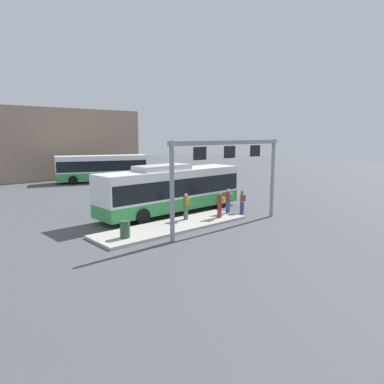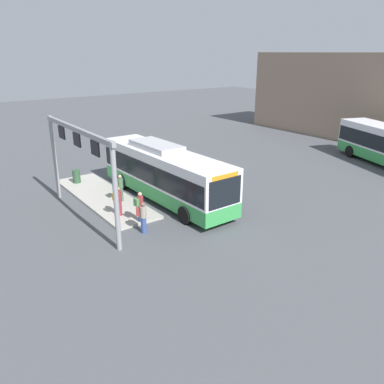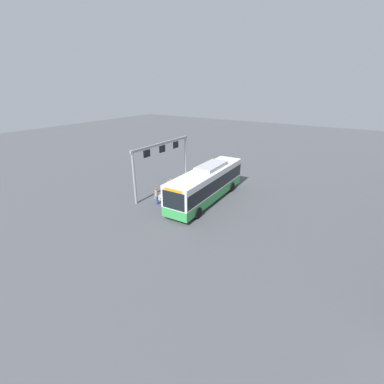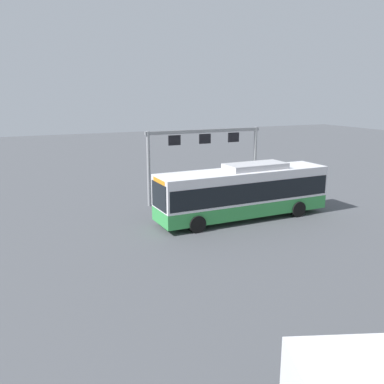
{
  "view_description": "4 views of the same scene",
  "coord_description": "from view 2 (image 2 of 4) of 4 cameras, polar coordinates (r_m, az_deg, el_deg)",
  "views": [
    {
      "loc": [
        -15.28,
        -19.14,
        5.49
      ],
      "look_at": [
        1.01,
        -0.97,
        1.52
      ],
      "focal_mm": 33.0,
      "sensor_mm": 36.0,
      "label": 1
    },
    {
      "loc": [
        19.43,
        -12.08,
        8.78
      ],
      "look_at": [
        3.71,
        -0.59,
        1.68
      ],
      "focal_mm": 36.08,
      "sensor_mm": 36.0,
      "label": 2
    },
    {
      "loc": [
        20.77,
        11.56,
        10.59
      ],
      "look_at": [
        1.32,
        -0.86,
        1.11
      ],
      "focal_mm": 24.4,
      "sensor_mm": 36.0,
      "label": 3
    },
    {
      "loc": [
        13.39,
        21.6,
        7.76
      ],
      "look_at": [
        2.8,
        -1.56,
        1.65
      ],
      "focal_mm": 39.06,
      "sensor_mm": 36.0,
      "label": 4
    }
  ],
  "objects": [
    {
      "name": "bus_main",
      "position": [
        23.92,
        -4.12,
        3.05
      ],
      "size": [
        11.26,
        2.86,
        3.46
      ],
      "rotation": [
        0.0,
        0.0,
        0.02
      ],
      "color": "green",
      "rests_on": "ground"
    },
    {
      "name": "person_waiting_mid",
      "position": [
        21.66,
        -10.81,
        -1.25
      ],
      "size": [
        0.46,
        0.59,
        1.67
      ],
      "rotation": [
        0.0,
        0.0,
        1.91
      ],
      "color": "maroon",
      "rests_on": "platform_curb"
    },
    {
      "name": "platform_curb",
      "position": [
        25.16,
        -13.01,
        -0.73
      ],
      "size": [
        10.0,
        2.8,
        0.16
      ],
      "primitive_type": "cube",
      "color": "#B2ADA3",
      "rests_on": "ground"
    },
    {
      "name": "station_building",
      "position": [
        45.09,
        26.51,
        12.38
      ],
      "size": [
        28.67,
        8.0,
        8.72
      ],
      "primitive_type": "cube",
      "color": "gray",
      "rests_on": "ground"
    },
    {
      "name": "person_waiting_far",
      "position": [
        23.78,
        -10.6,
        0.71
      ],
      "size": [
        0.43,
        0.58,
        1.67
      ],
      "rotation": [
        0.0,
        0.0,
        1.32
      ],
      "color": "#476B4C",
      "rests_on": "platform_curb"
    },
    {
      "name": "ground_plane",
      "position": [
        24.51,
        -4.01,
        -1.01
      ],
      "size": [
        120.0,
        120.0,
        0.0
      ],
      "primitive_type": "plane",
      "color": "#4C4F54"
    },
    {
      "name": "trash_bin",
      "position": [
        28.02,
        -16.7,
        2.22
      ],
      "size": [
        0.52,
        0.52,
        0.9
      ],
      "primitive_type": "cylinder",
      "color": "#2D5133",
      "rests_on": "platform_curb"
    },
    {
      "name": "person_boarding",
      "position": [
        20.7,
        -7.7,
        -2.08
      ],
      "size": [
        0.4,
        0.57,
        1.67
      ],
      "rotation": [
        0.0,
        0.0,
        1.75
      ],
      "color": "#334C8C",
      "rests_on": "platform_curb"
    },
    {
      "name": "platform_sign_gantry",
      "position": [
        21.13,
        -16.45,
        5.41
      ],
      "size": [
        9.0,
        0.24,
        5.2
      ],
      "color": "gray",
      "rests_on": "ground"
    },
    {
      "name": "person_waiting_near",
      "position": [
        19.78,
        -7.3,
        -3.65
      ],
      "size": [
        0.54,
        0.61,
        1.67
      ],
      "rotation": [
        0.0,
        0.0,
        1.02
      ],
      "color": "#334C8C",
      "rests_on": "ground"
    }
  ]
}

